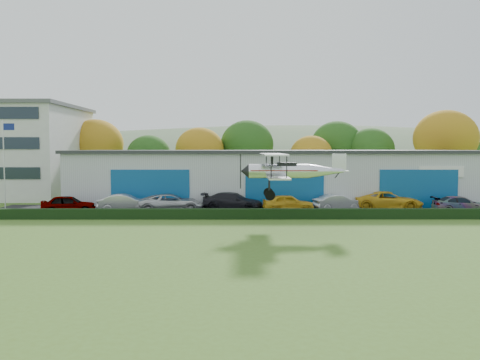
{
  "coord_description": "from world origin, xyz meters",
  "views": [
    {
      "loc": [
        0.88,
        -22.02,
        5.53
      ],
      "look_at": [
        0.99,
        12.69,
        3.27
      ],
      "focal_mm": 37.01,
      "sensor_mm": 36.0,
      "label": 1
    }
  ],
  "objects_px": {
    "car_1": "(125,203)",
    "car_2": "(172,203)",
    "car_0": "(69,204)",
    "car_5": "(338,202)",
    "flagpole": "(5,156)",
    "biplane": "(288,170)",
    "car_7": "(461,204)",
    "hangar": "(279,176)",
    "car_3": "(233,201)",
    "car_6": "(389,201)",
    "car_4": "(288,203)"
  },
  "relations": [
    {
      "from": "flagpole",
      "to": "car_5",
      "type": "relative_size",
      "value": 1.86
    },
    {
      "from": "flagpole",
      "to": "car_5",
      "type": "distance_m",
      "value": 29.75
    },
    {
      "from": "flagpole",
      "to": "biplane",
      "type": "distance_m",
      "value": 26.37
    },
    {
      "from": "car_0",
      "to": "car_2",
      "type": "xyz_separation_m",
      "value": [
        8.6,
        0.67,
        0.03
      ]
    },
    {
      "from": "car_2",
      "to": "car_7",
      "type": "distance_m",
      "value": 24.7
    },
    {
      "from": "hangar",
      "to": "flagpole",
      "type": "relative_size",
      "value": 5.08
    },
    {
      "from": "car_6",
      "to": "biplane",
      "type": "bearing_deg",
      "value": 144.41
    },
    {
      "from": "car_5",
      "to": "biplane",
      "type": "distance_m",
      "value": 11.52
    },
    {
      "from": "flagpole",
      "to": "car_6",
      "type": "xyz_separation_m",
      "value": [
        34.1,
        -0.47,
        -3.92
      ]
    },
    {
      "from": "car_4",
      "to": "car_6",
      "type": "distance_m",
      "value": 9.16
    },
    {
      "from": "hangar",
      "to": "car_3",
      "type": "distance_m",
      "value": 8.44
    },
    {
      "from": "car_2",
      "to": "car_4",
      "type": "distance_m",
      "value": 10.02
    },
    {
      "from": "car_0",
      "to": "biplane",
      "type": "bearing_deg",
      "value": -126.1
    },
    {
      "from": "hangar",
      "to": "car_6",
      "type": "distance_m",
      "value": 11.39
    },
    {
      "from": "car_2",
      "to": "biplane",
      "type": "height_order",
      "value": "biplane"
    },
    {
      "from": "car_3",
      "to": "car_5",
      "type": "bearing_deg",
      "value": -77.26
    },
    {
      "from": "biplane",
      "to": "hangar",
      "type": "bearing_deg",
      "value": 87.48
    },
    {
      "from": "car_5",
      "to": "car_1",
      "type": "bearing_deg",
      "value": 77.46
    },
    {
      "from": "car_2",
      "to": "car_0",
      "type": "bearing_deg",
      "value": 87.1
    },
    {
      "from": "car_6",
      "to": "car_7",
      "type": "bearing_deg",
      "value": -98.22
    },
    {
      "from": "car_5",
      "to": "biplane",
      "type": "height_order",
      "value": "biplane"
    },
    {
      "from": "car_4",
      "to": "car_3",
      "type": "bearing_deg",
      "value": 73.24
    },
    {
      "from": "car_1",
      "to": "car_5",
      "type": "height_order",
      "value": "car_1"
    },
    {
      "from": "car_1",
      "to": "car_6",
      "type": "relative_size",
      "value": 0.78
    },
    {
      "from": "car_1",
      "to": "car_7",
      "type": "relative_size",
      "value": 0.98
    },
    {
      "from": "hangar",
      "to": "car_2",
      "type": "bearing_deg",
      "value": -141.41
    },
    {
      "from": "car_6",
      "to": "hangar",
      "type": "bearing_deg",
      "value": 63.91
    },
    {
      "from": "car_0",
      "to": "car_3",
      "type": "height_order",
      "value": "car_3"
    },
    {
      "from": "car_6",
      "to": "car_7",
      "type": "distance_m",
      "value": 5.89
    },
    {
      "from": "car_1",
      "to": "car_2",
      "type": "xyz_separation_m",
      "value": [
        4.01,
        -0.19,
        0.02
      ]
    },
    {
      "from": "hangar",
      "to": "car_3",
      "type": "height_order",
      "value": "hangar"
    },
    {
      "from": "car_0",
      "to": "car_7",
      "type": "height_order",
      "value": "car_0"
    },
    {
      "from": "car_1",
      "to": "car_3",
      "type": "height_order",
      "value": "car_3"
    },
    {
      "from": "car_7",
      "to": "car_3",
      "type": "bearing_deg",
      "value": 88.76
    },
    {
      "from": "biplane",
      "to": "car_3",
      "type": "bearing_deg",
      "value": 111.57
    },
    {
      "from": "flagpole",
      "to": "biplane",
      "type": "relative_size",
      "value": 0.98
    },
    {
      "from": "car_1",
      "to": "car_2",
      "type": "distance_m",
      "value": 4.02
    },
    {
      "from": "car_1",
      "to": "car_2",
      "type": "height_order",
      "value": "car_2"
    },
    {
      "from": "flagpole",
      "to": "biplane",
      "type": "bearing_deg",
      "value": -23.78
    },
    {
      "from": "car_0",
      "to": "car_2",
      "type": "height_order",
      "value": "car_2"
    },
    {
      "from": "car_0",
      "to": "car_4",
      "type": "distance_m",
      "value": 18.63
    },
    {
      "from": "car_0",
      "to": "car_5",
      "type": "xyz_separation_m",
      "value": [
        23.04,
        1.59,
        -0.04
      ]
    },
    {
      "from": "flagpole",
      "to": "car_4",
      "type": "distance_m",
      "value": 25.42
    },
    {
      "from": "flagpole",
      "to": "car_6",
      "type": "relative_size",
      "value": 1.37
    },
    {
      "from": "biplane",
      "to": "car_2",
      "type": "bearing_deg",
      "value": 136.28
    },
    {
      "from": "flagpole",
      "to": "car_1",
      "type": "relative_size",
      "value": 1.75
    },
    {
      "from": "car_7",
      "to": "car_2",
      "type": "bearing_deg",
      "value": 91.98
    },
    {
      "from": "flagpole",
      "to": "car_1",
      "type": "xyz_separation_m",
      "value": [
        11.01,
        -1.7,
        -3.98
      ]
    },
    {
      "from": "car_7",
      "to": "flagpole",
      "type": "bearing_deg",
      "value": 89.52
    },
    {
      "from": "car_1",
      "to": "car_0",
      "type": "bearing_deg",
      "value": 96.67
    }
  ]
}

